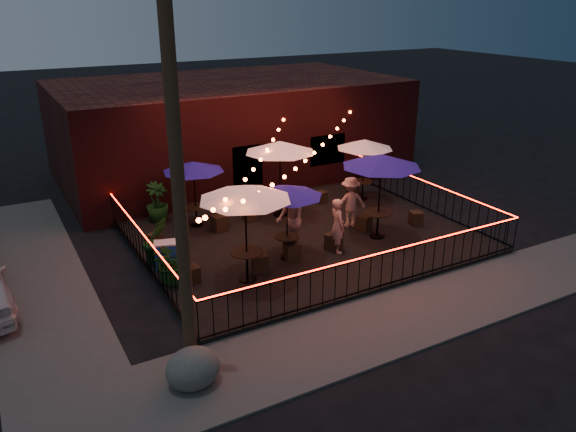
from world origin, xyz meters
name	(u,v)px	position (x,y,z in m)	size (l,w,h in m)	color
ground	(337,264)	(0.00, 0.00, 0.00)	(110.00, 110.00, 0.00)	black
patio	(303,238)	(0.00, 2.00, 0.07)	(10.00, 8.00, 0.15)	black
sidewalk	(412,315)	(0.00, -3.25, 0.03)	(18.00, 2.50, 0.05)	#464340
brick_building	(229,127)	(1.00, 9.99, 2.00)	(14.00, 8.00, 4.00)	black
utility_pole	(178,186)	(-5.40, -2.60, 4.00)	(0.26, 0.26, 8.00)	#382217
fence_front	(382,271)	(0.00, -2.00, 0.66)	(10.00, 0.04, 1.04)	black
fence_left	(146,253)	(-5.00, 2.00, 0.66)	(0.04, 8.00, 1.04)	black
fence_right	(424,195)	(5.00, 2.00, 0.66)	(0.04, 8.00, 1.04)	black
festoon_lights	(279,171)	(-1.01, 1.70, 2.52)	(10.02, 8.72, 1.32)	#FF4C16
cafe_table_0	(245,194)	(-2.82, 0.14, 2.59)	(2.48, 2.48, 2.67)	black
cafe_table_1	(193,167)	(-2.65, 4.43, 2.16)	(2.33, 2.33, 2.20)	black
cafe_table_2	(287,192)	(-1.24, 0.79, 2.19)	(2.49, 2.49, 2.23)	black
cafe_table_3	(280,148)	(0.24, 3.94, 2.55)	(2.66, 2.66, 2.63)	black
cafe_table_4	(382,162)	(2.01, 0.77, 2.61)	(2.83, 2.83, 2.69)	black
cafe_table_5	(365,145)	(3.71, 3.89, 2.24)	(2.35, 2.35, 2.29)	black
bistro_chair_0	(192,274)	(-4.16, 0.75, 0.37)	(0.38, 0.38, 0.45)	black
bistro_chair_1	(260,262)	(-2.28, 0.46, 0.39)	(0.41, 0.41, 0.48)	black
bistro_chair_2	(155,240)	(-4.37, 3.43, 0.36)	(0.36, 0.36, 0.42)	black
bistro_chair_3	(219,223)	(-2.15, 3.70, 0.40)	(0.42, 0.42, 0.50)	black
bistro_chair_4	(292,251)	(-1.14, 0.66, 0.40)	(0.43, 0.43, 0.50)	black
bistro_chair_5	(334,242)	(0.27, 0.63, 0.40)	(0.42, 0.42, 0.49)	black
bistro_chair_6	(249,214)	(-0.93, 4.00, 0.38)	(0.38, 0.38, 0.45)	black
bistro_chair_7	(288,207)	(0.61, 4.02, 0.35)	(0.34, 0.34, 0.40)	black
bistro_chair_8	(364,223)	(2.00, 1.45, 0.39)	(0.40, 0.40, 0.47)	black
bistro_chair_9	(416,218)	(3.75, 0.95, 0.38)	(0.38, 0.38, 0.45)	black
bistro_chair_10	(321,197)	(2.15, 4.32, 0.36)	(0.36, 0.36, 0.42)	black
bistro_chair_11	(353,189)	(3.69, 4.49, 0.38)	(0.39, 0.39, 0.46)	black
patron_a	(337,226)	(0.27, 0.46, 0.98)	(0.61, 0.40, 1.67)	#D3AE91
patron_b	(290,219)	(-0.89, 1.26, 1.13)	(0.95, 0.74, 1.96)	beige
patron_c	(350,202)	(1.75, 1.92, 0.99)	(1.09, 0.63, 1.69)	tan
potted_shrub_a	(172,261)	(-4.60, 0.99, 0.76)	(1.10, 0.95, 1.22)	#143D0E
potted_shrub_b	(156,240)	(-4.60, 2.38, 0.83)	(0.75, 0.61, 1.37)	#133C0C
potted_shrub_c	(157,202)	(-3.63, 5.47, 0.82)	(0.75, 0.75, 1.33)	#14350B
cooler	(166,255)	(-4.50, 1.85, 0.55)	(0.71, 0.60, 0.80)	#1E46B8
boulder	(193,368)	(-5.55, -3.15, 0.39)	(0.99, 0.84, 0.77)	#494A44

